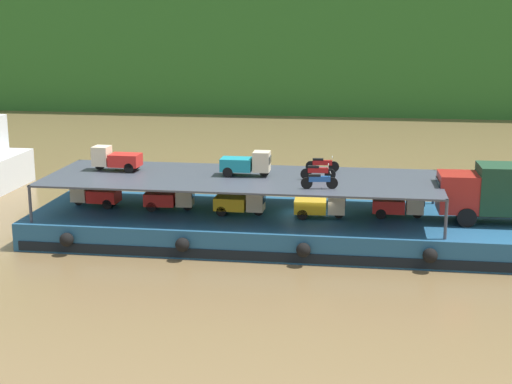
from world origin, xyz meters
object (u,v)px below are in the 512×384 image
Objects in this scene: mini_truck_lower_mid at (241,202)px; mini_truck_lower_aft at (170,198)px; covered_lorry at (509,192)px; motorcycle_upper_port at (319,181)px; mini_truck_lower_fore at (321,205)px; motorcycle_upper_centre at (318,172)px; mini_truck_upper_mid at (247,164)px; motorcycle_upper_stbd at (322,164)px; cargo_barge at (310,229)px; mini_truck_upper_stern at (116,159)px; mini_truck_lower_stern at (95,194)px; mini_truck_lower_bow at (399,205)px.

mini_truck_lower_aft is at bearing 173.47° from mini_truck_lower_mid.
motorcycle_upper_port is (-9.77, -2.10, 0.74)m from covered_lorry.
motorcycle_upper_centre reaches higher than mini_truck_lower_fore.
mini_truck_upper_mid reaches higher than motorcycle_upper_stbd.
motorcycle_upper_stbd is at bearing 91.49° from motorcycle_upper_port.
mini_truck_lower_mid reaches higher than cargo_barge.
mini_truck_lower_fore is (4.37, -0.00, 0.00)m from mini_truck_lower_mid.
mini_truck_lower_aft is 8.40m from motorcycle_upper_centre.
cargo_barge is 3.92m from motorcycle_upper_stbd.
motorcycle_upper_centre and motorcycle_upper_stbd have the same top height.
mini_truck_upper_mid is (-4.18, 0.88, 2.00)m from mini_truck_lower_fore.
cargo_barge is 11.03× the size of mini_truck_upper_stern.
motorcycle_upper_stbd is (4.05, 1.76, -0.26)m from mini_truck_upper_mid.
mini_truck_lower_fore is 1.46× the size of motorcycle_upper_centre.
motorcycle_upper_centre reaches higher than cargo_barge.
mini_truck_lower_aft is at bearing -165.31° from motorcycle_upper_stbd.
mini_truck_lower_stern is 4.51m from mini_truck_lower_aft.
covered_lorry reaches higher than mini_truck_lower_mid.
covered_lorry is at bearing -0.91° from mini_truck_lower_stern.
mini_truck_upper_mid is at bearing 178.78° from mini_truck_lower_bow.
mini_truck_lower_mid is at bearing 157.96° from motorcycle_upper_port.
mini_truck_lower_stern is 8.60m from mini_truck_lower_mid.
motorcycle_upper_centre is at bearing -6.36° from mini_truck_upper_mid.
cargo_barge is at bearing -1.33° from mini_truck_lower_stern.
mini_truck_lower_stern is 13.28m from motorcycle_upper_port.
covered_lorry is 13.98m from mini_truck_upper_mid.
mini_truck_lower_stern is 1.02× the size of mini_truck_lower_bow.
covered_lorry is 2.83× the size of mini_truck_lower_stern.
mini_truck_lower_stern is at bearing 169.21° from motorcycle_upper_port.
mini_truck_lower_mid is 1.46× the size of motorcycle_upper_port.
mini_truck_upper_stern is at bearing 165.67° from motorcycle_upper_port.
mini_truck_lower_mid is at bearing -173.77° from cargo_barge.
motorcycle_upper_stbd is at bearing 166.84° from covered_lorry.
mini_truck_lower_fore is 1.01× the size of mini_truck_upper_mid.
covered_lorry is 9.81m from mini_truck_lower_fore.
mini_truck_lower_aft is at bearing 179.60° from cargo_barge.
cargo_barge is 11.18× the size of mini_truck_upper_mid.
covered_lorry is (10.35, -0.07, 2.44)m from cargo_barge.
mini_truck_lower_stern is 1.46× the size of motorcycle_upper_stbd.
motorcycle_upper_centre is at bearing -1.16° from mini_truck_lower_stern.
mini_truck_lower_fore is 12.01m from mini_truck_upper_stern.
cargo_barge is 1.61m from mini_truck_lower_fore.
motorcycle_upper_stbd is (-0.13, 2.65, 1.74)m from mini_truck_lower_fore.
mini_truck_lower_stern and mini_truck_lower_mid have the same top height.
cargo_barge is 11.04× the size of mini_truck_lower_fore.
mini_truck_lower_fore is 1.46× the size of motorcycle_upper_stbd.
cargo_barge is at bearing -4.24° from mini_truck_upper_stern.
mini_truck_lower_bow is at bearing -1.92° from mini_truck_upper_stern.
mini_truck_upper_mid reaches higher than motorcycle_upper_port.
mini_truck_lower_mid is at bearing -6.53° from mini_truck_lower_aft.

